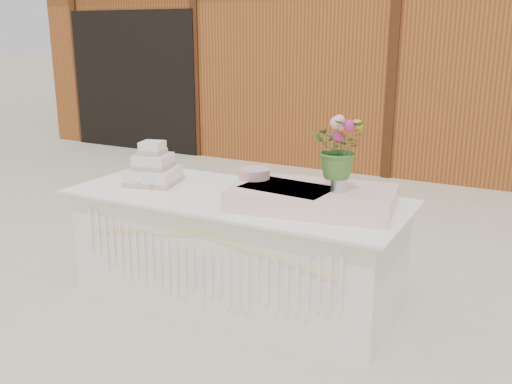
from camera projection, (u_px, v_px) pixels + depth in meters
ground at (237, 295)px, 4.21m from camera, size 80.00×80.00×0.00m
barn at (427, 45)px, 8.85m from camera, size 12.60×4.60×3.30m
cake_table at (236, 247)px, 4.10m from camera, size 2.40×1.00×0.77m
wedding_cake at (153, 169)px, 4.28m from camera, size 0.43×0.43×0.32m
pink_cake_stand at (254, 181)px, 3.94m from camera, size 0.28×0.28×0.20m
satin_runner at (312, 198)px, 3.71m from camera, size 1.12×0.76×0.13m
flower_vase at (339, 181)px, 3.59m from camera, size 0.10×0.10×0.14m
bouquet at (341, 140)px, 3.52m from camera, size 0.41×0.38×0.38m
loose_flowers at (135, 173)px, 4.59m from camera, size 0.14×0.31×0.02m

